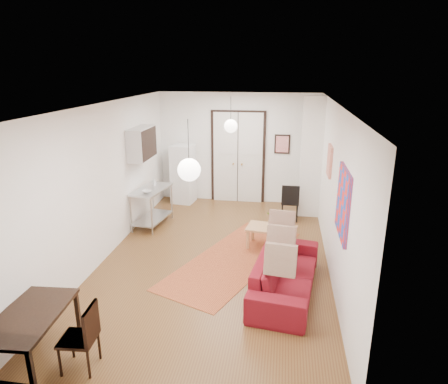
# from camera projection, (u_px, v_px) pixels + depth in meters

# --- Properties ---
(floor) EXTENTS (7.00, 7.00, 0.00)m
(floor) POSITION_uv_depth(u_px,v_px,m) (216.00, 257.00, 7.70)
(floor) COLOR brown
(floor) RESTS_ON ground
(ceiling) EXTENTS (4.20, 7.00, 0.02)m
(ceiling) POSITION_uv_depth(u_px,v_px,m) (215.00, 105.00, 6.83)
(ceiling) COLOR white
(ceiling) RESTS_ON wall_back
(wall_back) EXTENTS (4.20, 0.02, 2.90)m
(wall_back) POSITION_uv_depth(u_px,v_px,m) (238.00, 148.00, 10.57)
(wall_back) COLOR white
(wall_back) RESTS_ON floor
(wall_front) EXTENTS (4.20, 0.02, 2.90)m
(wall_front) POSITION_uv_depth(u_px,v_px,m) (156.00, 285.00, 3.97)
(wall_front) COLOR white
(wall_front) RESTS_ON floor
(wall_left) EXTENTS (0.02, 7.00, 2.90)m
(wall_left) POSITION_uv_depth(u_px,v_px,m) (107.00, 181.00, 7.57)
(wall_left) COLOR white
(wall_left) RESTS_ON floor
(wall_right) EXTENTS (0.02, 7.00, 2.90)m
(wall_right) POSITION_uv_depth(u_px,v_px,m) (334.00, 191.00, 6.97)
(wall_right) COLOR white
(wall_right) RESTS_ON floor
(double_doors) EXTENTS (1.44, 0.06, 2.50)m
(double_doors) POSITION_uv_depth(u_px,v_px,m) (238.00, 158.00, 10.60)
(double_doors) COLOR silver
(double_doors) RESTS_ON wall_back
(stub_partition) EXTENTS (0.50, 0.10, 2.90)m
(stub_partition) POSITION_uv_depth(u_px,v_px,m) (311.00, 158.00, 9.41)
(stub_partition) COLOR white
(stub_partition) RESTS_ON floor
(wall_cabinet) EXTENTS (0.35, 1.00, 0.70)m
(wall_cabinet) POSITION_uv_depth(u_px,v_px,m) (142.00, 143.00, 8.82)
(wall_cabinet) COLOR silver
(wall_cabinet) RESTS_ON wall_left
(painting_popart) EXTENTS (0.05, 1.00, 1.00)m
(painting_popart) POSITION_uv_depth(u_px,v_px,m) (343.00, 203.00, 5.73)
(painting_popart) COLOR red
(painting_popart) RESTS_ON wall_right
(painting_abstract) EXTENTS (0.05, 0.50, 0.60)m
(painting_abstract) POSITION_uv_depth(u_px,v_px,m) (330.00, 161.00, 7.62)
(painting_abstract) COLOR beige
(painting_abstract) RESTS_ON wall_right
(poster_back) EXTENTS (0.40, 0.03, 0.50)m
(poster_back) POSITION_uv_depth(u_px,v_px,m) (282.00, 144.00, 10.33)
(poster_back) COLOR red
(poster_back) RESTS_ON wall_back
(print_left) EXTENTS (0.03, 0.44, 0.54)m
(print_left) POSITION_uv_depth(u_px,v_px,m) (143.00, 137.00, 9.30)
(print_left) COLOR #A37144
(print_left) RESTS_ON wall_left
(pendant_back) EXTENTS (0.30, 0.30, 0.80)m
(pendant_back) POSITION_uv_depth(u_px,v_px,m) (231.00, 126.00, 8.91)
(pendant_back) COLOR white
(pendant_back) RESTS_ON ceiling
(pendant_front) EXTENTS (0.30, 0.30, 0.80)m
(pendant_front) POSITION_uv_depth(u_px,v_px,m) (189.00, 170.00, 5.14)
(pendant_front) COLOR white
(pendant_front) RESTS_ON ceiling
(kilim_rug) EXTENTS (2.56, 3.74, 0.01)m
(kilim_rug) POSITION_uv_depth(u_px,v_px,m) (234.00, 258.00, 7.66)
(kilim_rug) COLOR #B45F2D
(kilim_rug) RESTS_ON floor
(sofa) EXTENTS (2.34, 1.18, 0.65)m
(sofa) POSITION_uv_depth(u_px,v_px,m) (286.00, 273.00, 6.46)
(sofa) COLOR maroon
(sofa) RESTS_ON floor
(coffee_table) EXTENTS (1.05, 0.69, 0.43)m
(coffee_table) POSITION_uv_depth(u_px,v_px,m) (272.00, 230.00, 8.03)
(coffee_table) COLOR tan
(coffee_table) RESTS_ON floor
(potted_plant) EXTENTS (0.43, 0.39, 0.42)m
(potted_plant) POSITION_uv_depth(u_px,v_px,m) (277.00, 218.00, 7.94)
(potted_plant) COLOR #396E31
(potted_plant) RESTS_ON coffee_table
(kitchen_counter) EXTENTS (0.73, 1.22, 0.88)m
(kitchen_counter) POSITION_uv_depth(u_px,v_px,m) (152.00, 202.00, 9.11)
(kitchen_counter) COLOR #B0B3B5
(kitchen_counter) RESTS_ON floor
(bowl) EXTENTS (0.27, 0.27, 0.05)m
(bowl) POSITION_uv_depth(u_px,v_px,m) (147.00, 191.00, 8.73)
(bowl) COLOR silver
(bowl) RESTS_ON kitchen_counter
(soap_bottle) EXTENTS (0.11, 0.11, 0.18)m
(soap_bottle) POSITION_uv_depth(u_px,v_px,m) (154.00, 182.00, 9.23)
(soap_bottle) COLOR #548EB7
(soap_bottle) RESTS_ON kitchen_counter
(fridge) EXTENTS (0.62, 0.62, 1.56)m
(fridge) POSITION_uv_depth(u_px,v_px,m) (183.00, 174.00, 10.64)
(fridge) COLOR white
(fridge) RESTS_ON floor
(dining_table) EXTENTS (0.79, 1.29, 0.69)m
(dining_table) POSITION_uv_depth(u_px,v_px,m) (30.00, 320.00, 4.80)
(dining_table) COLOR black
(dining_table) RESTS_ON floor
(dining_chair_near) EXTENTS (0.43, 0.59, 0.85)m
(dining_chair_near) POSITION_uv_depth(u_px,v_px,m) (81.00, 329.00, 4.83)
(dining_chair_near) COLOR #351E11
(dining_chair_near) RESTS_ON floor
(dining_chair_far) EXTENTS (0.43, 0.59, 0.85)m
(dining_chair_far) POSITION_uv_depth(u_px,v_px,m) (81.00, 329.00, 4.83)
(dining_chair_far) COLOR #351E11
(dining_chair_far) RESTS_ON floor
(black_side_chair) EXTENTS (0.42, 0.42, 0.90)m
(black_side_chair) POSITION_uv_depth(u_px,v_px,m) (290.00, 198.00, 9.55)
(black_side_chair) COLOR black
(black_side_chair) RESTS_ON floor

